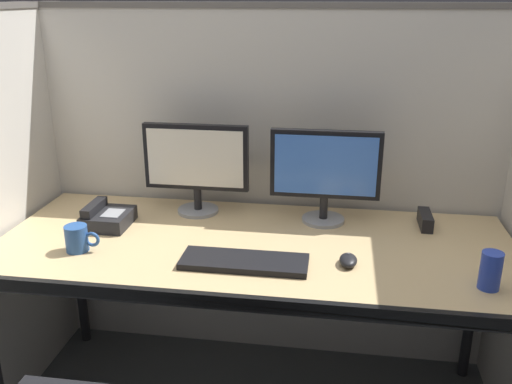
# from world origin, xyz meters

# --- Properties ---
(cubicle_partition_rear) EXTENTS (2.21, 0.06, 1.57)m
(cubicle_partition_rear) POSITION_xyz_m (0.00, 0.74, 0.79)
(cubicle_partition_rear) COLOR beige
(cubicle_partition_rear) RESTS_ON ground
(desk) EXTENTS (1.90, 0.80, 0.74)m
(desk) POSITION_xyz_m (0.00, 0.29, 0.69)
(desk) COLOR tan
(desk) RESTS_ON ground
(monitor_left) EXTENTS (0.43, 0.17, 0.37)m
(monitor_left) POSITION_xyz_m (-0.28, 0.56, 0.96)
(monitor_left) COLOR gray
(monitor_left) RESTS_ON desk
(monitor_right) EXTENTS (0.43, 0.17, 0.37)m
(monitor_right) POSITION_xyz_m (0.24, 0.54, 0.96)
(monitor_right) COLOR gray
(monitor_right) RESTS_ON desk
(keyboard_main) EXTENTS (0.43, 0.15, 0.02)m
(keyboard_main) POSITION_xyz_m (-0.01, 0.12, 0.75)
(keyboard_main) COLOR black
(keyboard_main) RESTS_ON desk
(computer_mouse) EXTENTS (0.06, 0.10, 0.04)m
(computer_mouse) POSITION_xyz_m (0.34, 0.17, 0.76)
(computer_mouse) COLOR black
(computer_mouse) RESTS_ON desk
(coffee_mug) EXTENTS (0.13, 0.08, 0.09)m
(coffee_mug) POSITION_xyz_m (-0.61, 0.14, 0.79)
(coffee_mug) COLOR #264C8C
(coffee_mug) RESTS_ON desk
(desk_phone) EXTENTS (0.17, 0.19, 0.09)m
(desk_phone) POSITION_xyz_m (-0.60, 0.37, 0.77)
(desk_phone) COLOR black
(desk_phone) RESTS_ON desk
(red_stapler) EXTENTS (0.04, 0.15, 0.06)m
(red_stapler) POSITION_xyz_m (0.64, 0.55, 0.77)
(red_stapler) COLOR black
(red_stapler) RESTS_ON desk
(soda_can) EXTENTS (0.07, 0.07, 0.12)m
(soda_can) POSITION_xyz_m (0.77, 0.08, 0.80)
(soda_can) COLOR #263FB2
(soda_can) RESTS_ON desk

